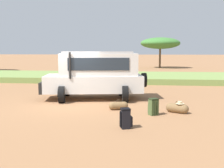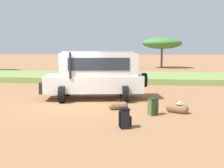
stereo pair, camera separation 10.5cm
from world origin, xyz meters
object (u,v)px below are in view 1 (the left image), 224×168
backpack_beside_front_wheel (153,107)px  duffel_bag_low_black_case (177,108)px  safari_vehicle (96,74)px  duffel_bag_soft_canvas (118,106)px  backpack_cluster_center (126,118)px  acacia_tree_left_mid (160,43)px

backpack_beside_front_wheel → duffel_bag_low_black_case: size_ratio=0.75×
safari_vehicle → duffel_bag_soft_canvas: (1.36, -2.37, -1.13)m
safari_vehicle → backpack_cluster_center: bearing=-70.0°
backpack_beside_front_wheel → acacia_tree_left_mid: acacia_tree_left_mid is taller
backpack_beside_front_wheel → duffel_bag_soft_canvas: bearing=151.3°
duffel_bag_low_black_case → acacia_tree_left_mid: (1.25, 27.84, 3.34)m
backpack_cluster_center → duffel_bag_soft_canvas: size_ratio=0.80×
acacia_tree_left_mid → duffel_bag_low_black_case: bearing=-92.6°
backpack_beside_front_wheel → acacia_tree_left_mid: bearing=85.5°
acacia_tree_left_mid → safari_vehicle: bearing=-101.3°
safari_vehicle → backpack_cluster_center: safari_vehicle is taller
duffel_bag_low_black_case → duffel_bag_soft_canvas: (-2.40, 0.31, -0.03)m
duffel_bag_low_black_case → duffel_bag_soft_canvas: 2.42m
backpack_beside_front_wheel → backpack_cluster_center: (-0.96, -1.87, -0.00)m
duffel_bag_low_black_case → backpack_beside_front_wheel: bearing=-154.7°
safari_vehicle → duffel_bag_soft_canvas: bearing=-60.1°
safari_vehicle → acacia_tree_left_mid: acacia_tree_left_mid is taller
backpack_cluster_center → duffel_bag_low_black_case: (1.94, 2.33, -0.12)m
safari_vehicle → backpack_beside_front_wheel: size_ratio=8.34×
safari_vehicle → duffel_bag_soft_canvas: size_ratio=6.66×
safari_vehicle → acacia_tree_left_mid: (5.01, 25.15, 2.24)m
backpack_beside_front_wheel → duffel_bag_low_black_case: bearing=25.3°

